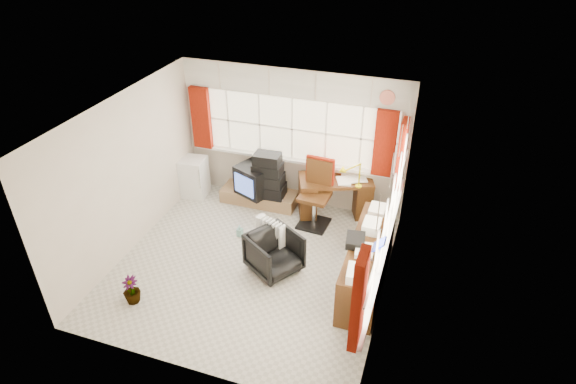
% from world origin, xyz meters
% --- Properties ---
extents(ground, '(4.00, 4.00, 0.00)m').
position_xyz_m(ground, '(0.00, 0.00, 0.00)').
color(ground, beige).
rests_on(ground, ground).
extents(room_walls, '(4.00, 4.00, 4.00)m').
position_xyz_m(room_walls, '(0.00, 0.00, 1.50)').
color(room_walls, beige).
rests_on(room_walls, ground).
extents(window_back, '(3.70, 0.12, 3.60)m').
position_xyz_m(window_back, '(0.00, 1.94, 0.95)').
color(window_back, '#F1E5BF').
rests_on(window_back, room_walls).
extents(window_right, '(0.12, 3.70, 3.60)m').
position_xyz_m(window_right, '(1.94, 0.00, 0.95)').
color(window_right, '#F1E5BF').
rests_on(window_right, room_walls).
extents(curtains, '(3.83, 3.83, 1.15)m').
position_xyz_m(curtains, '(0.92, 0.93, 1.46)').
color(curtains, maroon).
rests_on(curtains, room_walls).
extents(overhead_cabinets, '(3.98, 3.98, 0.48)m').
position_xyz_m(overhead_cabinets, '(0.98, 0.98, 2.25)').
color(overhead_cabinets, silver).
rests_on(overhead_cabinets, room_walls).
extents(desk, '(1.39, 1.03, 0.76)m').
position_xyz_m(desk, '(0.85, 1.80, 0.40)').
color(desk, '#4E3112').
rests_on(desk, ground).
extents(desk_lamp, '(0.16, 0.13, 0.47)m').
position_xyz_m(desk_lamp, '(1.27, 1.66, 1.05)').
color(desk_lamp, yellow).
rests_on(desk_lamp, desk).
extents(task_chair, '(0.53, 0.56, 1.20)m').
position_xyz_m(task_chair, '(0.61, 1.47, 0.64)').
color(task_chair, black).
rests_on(task_chair, ground).
extents(office_chair, '(0.97, 0.96, 0.64)m').
position_xyz_m(office_chair, '(0.36, 0.03, 0.32)').
color(office_chair, black).
rests_on(office_chair, ground).
extents(radiator, '(0.48, 0.33, 0.66)m').
position_xyz_m(radiator, '(0.22, 0.34, 0.27)').
color(radiator, white).
rests_on(radiator, ground).
extents(credenza, '(0.50, 2.00, 0.85)m').
position_xyz_m(credenza, '(1.73, 0.20, 0.39)').
color(credenza, '#4E3112').
rests_on(credenza, ground).
extents(file_tray, '(0.30, 0.36, 0.11)m').
position_xyz_m(file_tray, '(1.55, 0.09, 0.81)').
color(file_tray, black).
rests_on(file_tray, credenza).
extents(tv_bench, '(1.40, 0.50, 0.25)m').
position_xyz_m(tv_bench, '(-0.55, 1.72, 0.12)').
color(tv_bench, '#A98254').
rests_on(tv_bench, ground).
extents(crt_tv, '(0.75, 0.73, 0.54)m').
position_xyz_m(crt_tv, '(-0.60, 1.64, 0.52)').
color(crt_tv, black).
rests_on(crt_tv, tv_bench).
extents(hifi_stack, '(0.63, 0.41, 0.83)m').
position_xyz_m(hifi_stack, '(-0.34, 1.64, 0.63)').
color(hifi_stack, black).
rests_on(hifi_stack, tv_bench).
extents(mini_fridge, '(0.48, 0.48, 0.75)m').
position_xyz_m(mini_fridge, '(-1.80, 1.60, 0.38)').
color(mini_fridge, white).
rests_on(mini_fridge, ground).
extents(spray_bottle_a, '(0.15, 0.15, 0.28)m').
position_xyz_m(spray_bottle_a, '(-0.05, 1.54, 0.14)').
color(spray_bottle_a, white).
rests_on(spray_bottle_a, ground).
extents(spray_bottle_b, '(0.09, 0.09, 0.20)m').
position_xyz_m(spray_bottle_b, '(-0.48, 0.65, 0.10)').
color(spray_bottle_b, '#7FBDB3').
rests_on(spray_bottle_b, ground).
extents(flower_vase, '(0.28, 0.28, 0.43)m').
position_xyz_m(flower_vase, '(-1.29, -1.24, 0.21)').
color(flower_vase, black).
rests_on(flower_vase, ground).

